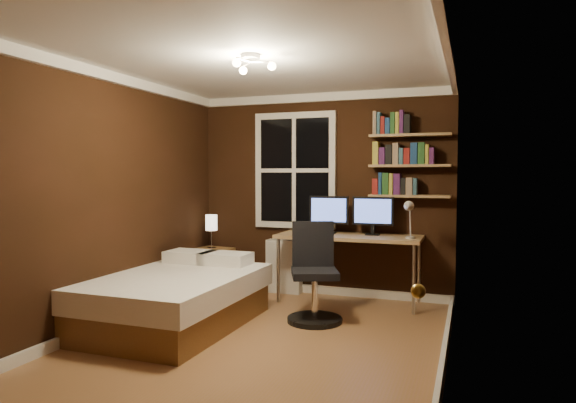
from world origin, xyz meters
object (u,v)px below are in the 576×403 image
(bed, at_px, (174,298))
(monitor_right, at_px, (373,216))
(bedside_lamp, at_px, (211,232))
(desk_lamp, at_px, (409,219))
(desk, at_px, (349,240))
(office_chair, at_px, (314,283))
(monitor_left, at_px, (329,215))
(nightstand, at_px, (212,270))
(radiator, at_px, (284,266))

(bed, relative_size, monitor_right, 3.98)
(bedside_lamp, relative_size, desk_lamp, 0.99)
(desk, xyz_separation_m, desk_lamp, (0.71, -0.18, 0.28))
(desk_lamp, xyz_separation_m, office_chair, (-0.87, -0.69, -0.63))
(monitor_left, distance_m, monitor_right, 0.53)
(bed, xyz_separation_m, office_chair, (1.26, 0.63, 0.11))
(monitor_left, xyz_separation_m, office_chair, (0.11, -0.95, -0.63))
(nightstand, xyz_separation_m, monitor_left, (1.52, 0.12, 0.74))
(radiator, height_order, monitor_left, monitor_left)
(monitor_left, relative_size, desk_lamp, 1.08)
(nightstand, relative_size, desk, 0.33)
(bedside_lamp, xyz_separation_m, desk, (1.78, 0.03, -0.03))
(desk, distance_m, monitor_left, 0.40)
(radiator, xyz_separation_m, desk_lamp, (1.59, -0.40, 0.68))
(bedside_lamp, height_order, desk_lamp, desk_lamp)
(bedside_lamp, relative_size, radiator, 0.65)
(nightstand, xyz_separation_m, desk, (1.78, 0.03, 0.46))
(desk, relative_size, monitor_left, 3.50)
(monitor_right, relative_size, desk_lamp, 1.08)
(bedside_lamp, height_order, radiator, bedside_lamp)
(desk, relative_size, office_chair, 1.66)
(bedside_lamp, xyz_separation_m, desk_lamp, (2.49, -0.15, 0.25))
(desk_lamp, bearing_deg, office_chair, -141.74)
(monitor_right, bearing_deg, desk, -162.44)
(monitor_left, height_order, monitor_right, same)
(bedside_lamp, xyz_separation_m, office_chair, (1.62, -0.83, -0.38))
(monitor_left, bearing_deg, office_chair, -83.67)
(nightstand, bearing_deg, monitor_right, 14.21)
(bed, distance_m, office_chair, 1.41)
(nightstand, bearing_deg, desk, 12.01)
(monitor_right, bearing_deg, nightstand, -176.73)
(bed, xyz_separation_m, nightstand, (-0.36, 1.46, 0.00))
(bedside_lamp, xyz_separation_m, radiator, (0.90, 0.25, -0.43))
(bedside_lamp, bearing_deg, monitor_right, 3.27)
(bedside_lamp, distance_m, office_chair, 1.87)
(bed, bearing_deg, desk_lamp, 32.28)
(monitor_left, bearing_deg, desk_lamp, -15.24)
(nightstand, height_order, monitor_left, monitor_left)
(nightstand, height_order, bedside_lamp, bedside_lamp)
(nightstand, bearing_deg, office_chair, -16.27)
(bed, height_order, monitor_left, monitor_left)
(monitor_right, xyz_separation_m, desk_lamp, (0.45, -0.27, -0.00))
(bed, distance_m, bedside_lamp, 1.59)
(bedside_lamp, xyz_separation_m, monitor_right, (2.05, 0.12, 0.25))
(bed, height_order, radiator, radiator)
(bedside_lamp, distance_m, monitor_left, 1.54)
(nightstand, distance_m, monitor_left, 1.69)
(monitor_left, distance_m, desk_lamp, 1.01)
(bedside_lamp, bearing_deg, nightstand, 0.00)
(monitor_right, height_order, office_chair, monitor_right)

